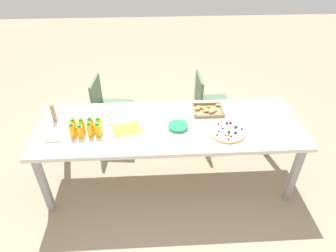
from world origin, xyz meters
The scene contains 18 objects.
ground_plane centered at (0.00, 0.00, 0.00)m, with size 12.00×12.00×0.00m, color gray.
party_table centered at (0.00, 0.00, 0.66)m, with size 2.51×0.85×0.72m.
chair_far_left centered at (-0.69, 0.74, 0.50)m, with size 0.44×0.44×0.83m.
chair_far_right centered at (0.51, 0.77, 0.50)m, with size 0.41×0.41×0.83m.
juice_bottle_0 centered at (-0.87, -0.14, 0.79)m, with size 0.05×0.05×0.15m.
juice_bottle_1 centered at (-0.80, -0.14, 0.78)m, with size 0.06×0.06×0.13m.
juice_bottle_2 centered at (-0.72, -0.13, 0.79)m, with size 0.05×0.05×0.15m.
juice_bottle_3 centered at (-0.65, -0.13, 0.79)m, with size 0.06×0.06×0.14m.
juice_bottle_4 centered at (-0.88, -0.05, 0.79)m, with size 0.05×0.05×0.14m.
juice_bottle_5 centered at (-0.80, -0.06, 0.79)m, with size 0.05×0.05×0.14m.
juice_bottle_6 centered at (-0.72, -0.05, 0.79)m, with size 0.06×0.06×0.15m.
juice_bottle_7 centered at (-0.65, -0.06, 0.79)m, with size 0.05×0.05×0.15m.
fruit_pizza centered at (0.52, -0.15, 0.74)m, with size 0.33×0.33×0.05m.
snack_tray centered at (0.40, 0.21, 0.74)m, with size 0.30×0.24×0.04m.
plate_stack centered at (0.08, -0.05, 0.74)m, with size 0.19×0.19×0.03m.
napkin_stack centered at (-1.04, -0.13, 0.73)m, with size 0.15×0.15×0.02m, color white.
cardboard_tube centered at (-1.10, 0.13, 0.81)m, with size 0.04×0.04×0.18m, color #9E7A56.
paper_folder centered at (-0.40, -0.05, 0.72)m, with size 0.26×0.20×0.01m, color yellow.
Camera 1 is at (-0.14, -2.27, 2.39)m, focal length 31.63 mm.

